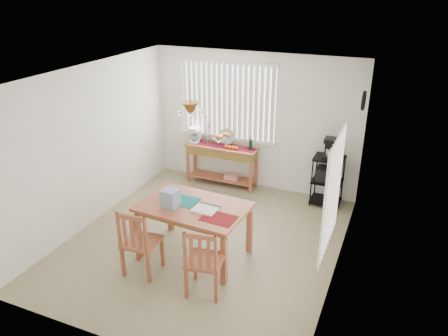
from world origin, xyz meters
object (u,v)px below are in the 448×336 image
at_px(wire_cart, 328,176).
at_px(cart_items, 331,148).
at_px(chair_left, 140,243).
at_px(sideboard, 222,156).
at_px(dining_table, 194,211).
at_px(chair_right, 204,262).

bearing_deg(wire_cart, cart_items, 90.00).
bearing_deg(cart_items, chair_left, -122.65).
distance_m(sideboard, wire_cart, 2.07).
relative_size(sideboard, chair_left, 1.42).
bearing_deg(wire_cart, chair_left, -122.73).
relative_size(wire_cart, cart_items, 2.43).
height_order(cart_items, dining_table, cart_items).
bearing_deg(chair_right, chair_left, 177.46).
height_order(sideboard, dining_table, dining_table).
distance_m(sideboard, cart_items, 2.12).
distance_m(wire_cart, dining_table, 2.79).
distance_m(dining_table, chair_right, 0.93).
relative_size(dining_table, chair_left, 1.58).
relative_size(chair_left, chair_right, 1.02).
bearing_deg(cart_items, wire_cart, -90.00).
xyz_separation_m(sideboard, dining_table, (0.58, -2.38, 0.12)).
relative_size(wire_cart, chair_left, 0.91).
height_order(wire_cart, chair_left, chair_left).
bearing_deg(chair_left, cart_items, 57.35).
height_order(dining_table, chair_left, chair_left).
height_order(cart_items, chair_left, cart_items).
bearing_deg(chair_right, dining_table, 124.62).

